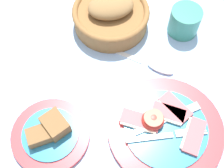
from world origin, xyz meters
TOP-DOWN VIEW (x-y plane):
  - ground_plane at (0.00, 0.00)m, footprint 3.00×3.00m
  - breakfast_plate at (0.09, 0.01)m, footprint 0.27×0.27m
  - bread_plate at (-0.17, -0.02)m, footprint 0.18×0.18m
  - sugar_cup at (0.15, 0.31)m, footprint 0.08×0.08m
  - bread_basket at (-0.05, 0.32)m, footprint 0.21×0.21m
  - teaspoon_by_saucer at (0.06, 0.19)m, footprint 0.19×0.09m

SIDE VIEW (x-z plane):
  - ground_plane at x=0.00m, z-range 0.00..0.00m
  - teaspoon_by_saucer at x=0.06m, z-range 0.00..0.01m
  - breakfast_plate at x=0.09m, z-range -0.01..0.03m
  - bread_plate at x=-0.17m, z-range -0.01..0.04m
  - bread_basket at x=-0.05m, z-range -0.01..0.08m
  - sugar_cup at x=0.15m, z-range 0.00..0.08m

